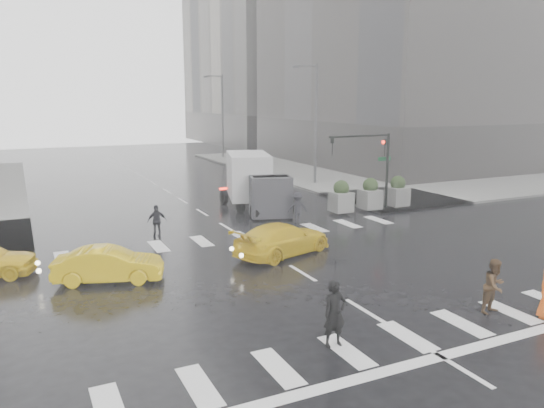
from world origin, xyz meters
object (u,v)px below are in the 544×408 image
taxi_mid (109,265)px  box_truck (254,181)px  traffic_signal_pole (374,156)px  pedestrian_brown (495,286)px

taxi_mid → box_truck: bearing=-28.9°
traffic_signal_pole → pedestrian_brown: traffic_signal_pole is taller
traffic_signal_pole → taxi_mid: 16.95m
taxi_mid → box_truck: 13.38m
traffic_signal_pole → taxi_mid: (-15.71, -5.81, -2.59)m
traffic_signal_pole → pedestrian_brown: 15.07m
box_truck → pedestrian_brown: bearing=-71.6°
taxi_mid → box_truck: box_truck is taller
box_truck → traffic_signal_pole: bearing=-12.2°
pedestrian_brown → box_truck: 17.18m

